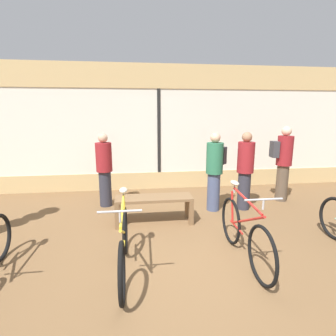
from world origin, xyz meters
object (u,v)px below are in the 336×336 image
object	(u,v)px
bicycle_right	(244,232)
customer_by_window	(283,161)
bicycle_left	(124,245)
display_bench	(154,202)
customer_near_rack	(215,169)
customer_mid_floor	(104,169)
customer_near_bench	(245,170)

from	to	relation	value
bicycle_right	customer_by_window	distance (m)	3.02
bicycle_left	bicycle_right	bearing A→B (deg)	3.31
customer_by_window	display_bench	bearing A→B (deg)	-163.31
customer_near_rack	customer_mid_floor	size ratio (longest dim) A/B	1.02
customer_near_rack	customer_near_bench	bearing A→B (deg)	-2.17
bicycle_left	customer_near_rack	distance (m)	2.73
customer_mid_floor	customer_near_rack	bearing A→B (deg)	-13.32
customer_by_window	bicycle_right	bearing A→B (deg)	-129.36
display_bench	bicycle_left	bearing A→B (deg)	-108.45
display_bench	customer_near_rack	size ratio (longest dim) A/B	0.86
display_bench	customer_mid_floor	world-z (taller)	customer_mid_floor
customer_by_window	customer_mid_floor	bearing A→B (deg)	177.88
display_bench	customer_mid_floor	bearing A→B (deg)	133.03
bicycle_right	customer_near_bench	bearing A→B (deg)	66.84
bicycle_left	bicycle_right	world-z (taller)	bicycle_right
bicycle_left	customer_near_bench	world-z (taller)	customer_near_bench
bicycle_left	customer_mid_floor	world-z (taller)	customer_mid_floor
customer_mid_floor	bicycle_right	bearing A→B (deg)	-49.19
customer_near_rack	customer_mid_floor	bearing A→B (deg)	166.68
customer_mid_floor	bicycle_left	bearing A→B (deg)	-79.17
customer_by_window	customer_mid_floor	size ratio (longest dim) A/B	1.08
bicycle_right	customer_near_rack	size ratio (longest dim) A/B	1.07
bicycle_right	customer_by_window	world-z (taller)	customer_by_window
bicycle_left	customer_by_window	world-z (taller)	customer_by_window
customer_by_window	customer_mid_floor	xyz separation A→B (m)	(-3.99, 0.15, -0.10)
customer_near_rack	bicycle_left	bearing A→B (deg)	-131.78
bicycle_left	display_bench	world-z (taller)	bicycle_left
display_bench	customer_mid_floor	xyz separation A→B (m)	(-0.98, 1.05, 0.42)
customer_near_rack	customer_near_bench	size ratio (longest dim) A/B	1.00
customer_by_window	customer_mid_floor	distance (m)	4.00
bicycle_left	bicycle_right	xyz separation A→B (m)	(1.62, 0.09, 0.03)
customer_mid_floor	customer_by_window	bearing A→B (deg)	-2.12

